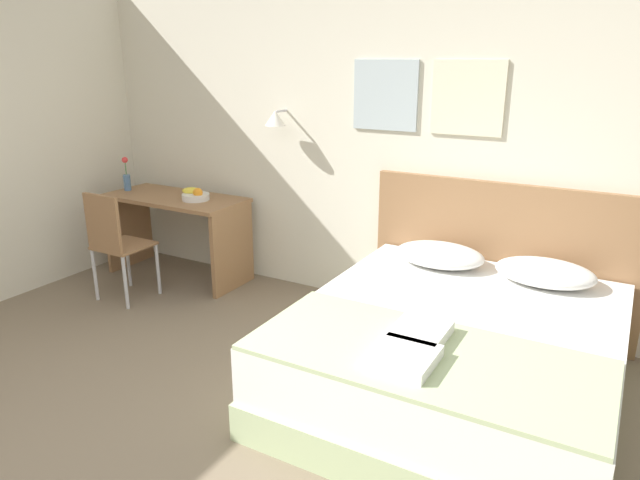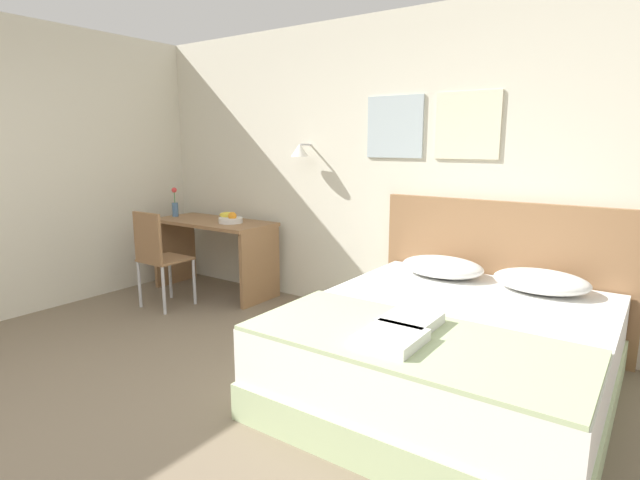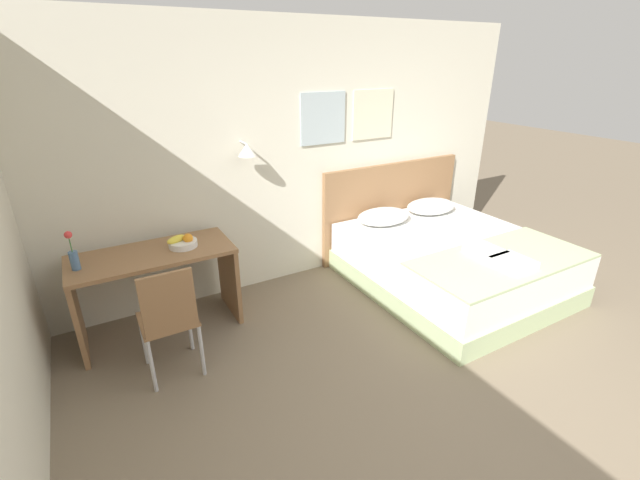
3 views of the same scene
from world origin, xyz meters
name	(u,v)px [view 2 (image 2 of 3)]	position (x,y,z in m)	size (l,w,h in m)	color
ground_plane	(79,454)	(0.00, 0.00, 0.00)	(24.00, 24.00, 0.00)	#756651
wall_back	(361,169)	(0.01, 2.81, 1.33)	(5.67, 0.31, 2.65)	beige
bed	(450,353)	(1.31, 1.70, 0.27)	(1.81, 2.04, 0.55)	#B2C693
headboard	(500,273)	(1.31, 2.75, 0.56)	(1.93, 0.06, 1.13)	#8E6642
pillow_left	(442,267)	(0.95, 2.44, 0.62)	(0.64, 0.45, 0.15)	white
pillow_right	(541,281)	(1.67, 2.44, 0.62)	(0.64, 0.45, 0.15)	white
throw_blanket	(411,339)	(1.31, 1.11, 0.56)	(1.75, 0.81, 0.02)	#B2C693
folded_towel_near_foot	(410,321)	(1.24, 1.25, 0.60)	(0.27, 0.33, 0.06)	white
folded_towel_mid_bed	(391,338)	(1.27, 0.97, 0.60)	(0.29, 0.32, 0.06)	white
desk	(214,242)	(-1.53, 2.40, 0.54)	(1.32, 0.60, 0.77)	#8E6642
desk_chair	(157,252)	(-1.57, 1.70, 0.55)	(0.40, 0.40, 0.94)	#8E6642
fruit_bowl	(230,219)	(-1.27, 2.39, 0.81)	(0.27, 0.24, 0.12)	silver
flower_vase	(175,205)	(-2.09, 2.37, 0.89)	(0.07, 0.07, 0.32)	#4C7099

